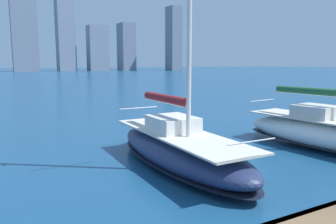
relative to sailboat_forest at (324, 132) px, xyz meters
name	(u,v)px	position (x,y,z in m)	size (l,w,h in m)	color
sailboat_forest	(324,132)	(0.00, 0.00, 0.00)	(3.28, 8.14, 12.23)	white
sailboat_maroon	(179,147)	(6.97, -0.90, -0.06)	(2.52, 8.23, 10.29)	navy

